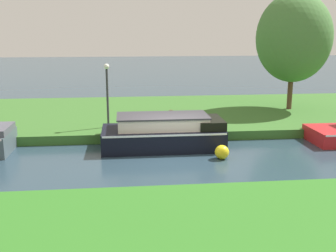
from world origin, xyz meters
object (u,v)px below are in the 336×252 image
object	(u,v)px
willow_tree_left	(294,38)
channel_buoy	(222,152)
black_barge	(165,133)
mooring_post_near	(171,120)
lamp_post	(107,88)

from	to	relation	value
willow_tree_left	channel_buoy	world-z (taller)	willow_tree_left
willow_tree_left	channel_buoy	bearing A→B (deg)	-127.06
channel_buoy	willow_tree_left	bearing A→B (deg)	52.94
black_barge	willow_tree_left	xyz separation A→B (m)	(7.50, 5.61, 3.64)
black_barge	mooring_post_near	bearing A→B (deg)	73.68
willow_tree_left	lamp_post	xyz separation A→B (m)	(-9.85, -3.39, -2.07)
lamp_post	channel_buoy	bearing A→B (deg)	-42.79
lamp_post	channel_buoy	size ratio (longest dim) A/B	5.36
channel_buoy	mooring_post_near	bearing A→B (deg)	115.89
black_barge	channel_buoy	bearing A→B (deg)	-42.02
willow_tree_left	mooring_post_near	bearing A→B (deg)	-149.36
black_barge	lamp_post	size ratio (longest dim) A/B	1.71
mooring_post_near	lamp_post	bearing A→B (deg)	163.64
willow_tree_left	lamp_post	bearing A→B (deg)	-160.98
channel_buoy	lamp_post	bearing A→B (deg)	137.21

